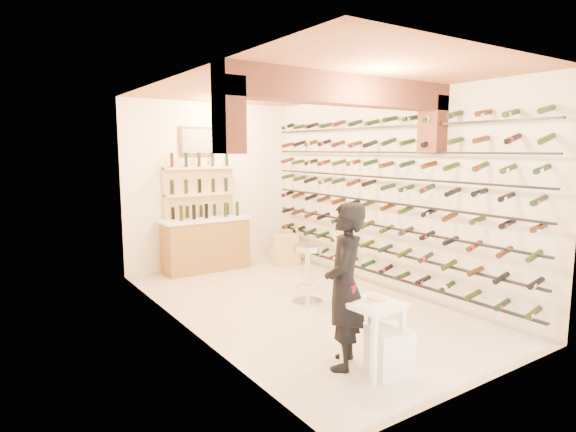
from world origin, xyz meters
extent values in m
plane|color=beige|center=(0.00, 0.00, 0.00)|extent=(6.00, 6.00, 0.00)
cube|color=white|center=(0.00, 3.00, 1.60)|extent=(3.50, 0.02, 3.20)
cube|color=white|center=(0.00, -3.00, 1.60)|extent=(3.50, 0.02, 3.20)
cube|color=white|center=(-1.75, 0.00, 1.60)|extent=(0.02, 6.00, 3.20)
cube|color=white|center=(1.75, 0.00, 1.60)|extent=(0.02, 6.00, 3.20)
cube|color=#AD673D|center=(0.00, 0.00, 3.20)|extent=(3.50, 6.00, 0.02)
cube|color=brown|center=(0.00, -1.00, 3.02)|extent=(3.50, 0.35, 0.36)
cube|color=brown|center=(-1.63, -1.00, 2.65)|extent=(0.24, 0.35, 0.80)
cube|color=brown|center=(1.63, -1.00, 2.65)|extent=(0.24, 0.35, 0.80)
cube|color=black|center=(1.59, 0.00, 0.25)|extent=(0.06, 5.70, 0.03)
cube|color=black|center=(1.59, 0.00, 0.65)|extent=(0.06, 5.70, 0.03)
cube|color=black|center=(1.59, 0.00, 1.05)|extent=(0.06, 5.70, 0.03)
cube|color=black|center=(1.59, 0.00, 1.45)|extent=(0.06, 5.70, 0.03)
cube|color=black|center=(1.59, 0.00, 1.85)|extent=(0.06, 5.70, 0.03)
cube|color=black|center=(1.59, 0.00, 2.25)|extent=(0.06, 5.70, 0.03)
cube|color=black|center=(1.59, 0.00, 2.65)|extent=(0.06, 5.70, 0.03)
cube|color=olive|center=(-0.30, 2.65, 0.48)|extent=(1.60, 0.55, 0.96)
cube|color=white|center=(-0.30, 2.65, 0.98)|extent=(1.70, 0.62, 0.05)
cube|color=#E0BC7E|center=(-0.30, 2.92, 1.00)|extent=(1.40, 0.10, 2.00)
cube|color=#E0BC7E|center=(-0.30, 2.82, 0.45)|extent=(1.40, 0.28, 0.04)
cube|color=#E0BC7E|center=(-0.30, 2.82, 0.95)|extent=(1.40, 0.28, 0.04)
cube|color=#E0BC7E|center=(-0.30, 2.82, 1.45)|extent=(1.40, 0.28, 0.04)
cube|color=#E0BC7E|center=(-0.30, 2.82, 1.95)|extent=(1.40, 0.28, 0.04)
cube|color=brown|center=(-0.30, 2.97, 2.45)|extent=(0.70, 0.04, 0.55)
cube|color=#99998C|center=(-0.30, 2.94, 2.45)|extent=(0.60, 0.01, 0.45)
cube|color=white|center=(-0.63, -2.20, 0.73)|extent=(0.55, 0.55, 0.05)
cube|color=white|center=(-0.83, -2.42, 0.35)|extent=(0.05, 0.05, 0.71)
cube|color=white|center=(-0.41, -2.39, 0.35)|extent=(0.05, 0.05, 0.71)
cube|color=white|center=(-0.86, -2.00, 0.35)|extent=(0.05, 0.05, 0.71)
cube|color=white|center=(-0.44, -1.97, 0.35)|extent=(0.05, 0.05, 0.71)
cylinder|color=white|center=(-0.58, -2.18, 0.76)|extent=(0.24, 0.24, 0.02)
cylinder|color=#BF7266|center=(-0.58, -2.18, 0.78)|extent=(0.18, 0.18, 0.02)
cube|color=white|center=(-0.81, -2.32, 0.76)|extent=(0.16, 0.16, 0.02)
cylinder|color=white|center=(-0.78, -2.05, 0.76)|extent=(0.07, 0.07, 0.00)
cylinder|color=white|center=(-0.78, -2.05, 0.81)|extent=(0.01, 0.01, 0.09)
cone|color=#5E081B|center=(-0.78, -2.05, 0.88)|extent=(0.07, 0.07, 0.08)
cube|color=white|center=(-0.50, -2.32, 0.24)|extent=(0.46, 0.46, 0.48)
imported|color=black|center=(-0.78, -1.92, 0.88)|extent=(0.75, 0.75, 1.76)
cylinder|color=silver|center=(0.14, -0.02, 0.02)|extent=(0.46, 0.46, 0.03)
cylinder|color=silver|center=(0.14, -0.02, 0.42)|extent=(0.09, 0.09, 0.80)
cylinder|color=silver|center=(0.14, -0.02, 0.85)|extent=(0.44, 0.44, 0.08)
torus|color=silver|center=(0.14, -0.02, 0.25)|extent=(0.35, 0.35, 0.03)
cube|color=#DFBC7A|center=(1.20, 2.20, 0.16)|extent=(0.56, 0.42, 0.31)
cube|color=#DFBC7A|center=(1.20, 2.20, 0.45)|extent=(0.53, 0.42, 0.28)
camera|label=1|loc=(-3.96, -5.58, 2.30)|focal=29.59mm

